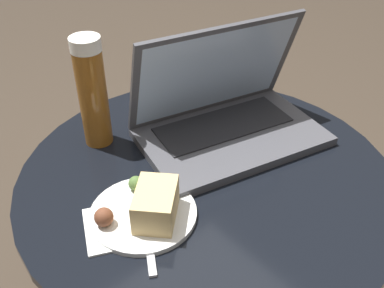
% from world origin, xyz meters
% --- Properties ---
extents(table, '(0.71, 0.71, 0.52)m').
position_xyz_m(table, '(0.00, 0.00, 0.38)').
color(table, black).
rests_on(table, ground_plane).
extents(napkin, '(0.18, 0.16, 0.00)m').
position_xyz_m(napkin, '(-0.18, -0.01, 0.52)').
color(napkin, white).
rests_on(napkin, table).
extents(laptop, '(0.41, 0.31, 0.23)m').
position_xyz_m(laptop, '(0.11, 0.07, 0.57)').
color(laptop, '#47474C').
rests_on(laptop, table).
extents(beer_glass, '(0.06, 0.06, 0.23)m').
position_xyz_m(beer_glass, '(-0.10, 0.22, 0.63)').
color(beer_glass, brown).
rests_on(beer_glass, table).
extents(snack_plate, '(0.18, 0.18, 0.06)m').
position_xyz_m(snack_plate, '(-0.15, -0.02, 0.54)').
color(snack_plate, silver).
rests_on(snack_plate, table).
extents(fork, '(0.12, 0.18, 0.00)m').
position_xyz_m(fork, '(-0.16, -0.03, 0.52)').
color(fork, silver).
rests_on(fork, table).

